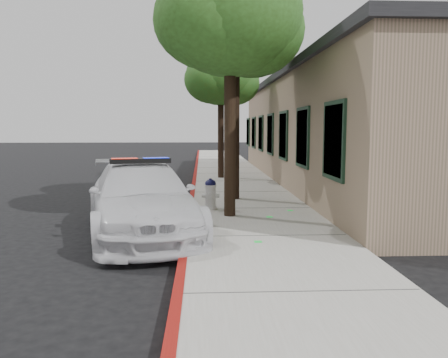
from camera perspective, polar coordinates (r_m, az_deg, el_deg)
ground at (r=8.80m, az=-5.19°, el=-8.17°), size 120.00×120.00×0.00m
sidewalk at (r=11.77m, az=3.25°, el=-4.03°), size 3.20×60.00×0.15m
red_curb at (r=11.71m, az=-4.29°, el=-4.07°), size 0.14×60.00×0.16m
clapboard_building at (r=18.61m, az=17.16°, el=5.92°), size 7.30×20.89×4.24m
police_car at (r=9.60m, az=-10.39°, el=-2.47°), size 3.22×5.45×1.60m
fire_hydrant at (r=11.52m, az=-1.72°, el=-1.88°), size 0.45×0.39×0.79m
street_tree_near at (r=10.83m, az=0.82°, el=19.41°), size 3.48×3.29×6.02m
street_tree_mid at (r=13.46m, az=1.48°, el=18.28°), size 3.65×3.35×6.40m
street_tree_far at (r=18.86m, az=-0.32°, el=12.54°), size 3.09×2.85×5.40m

